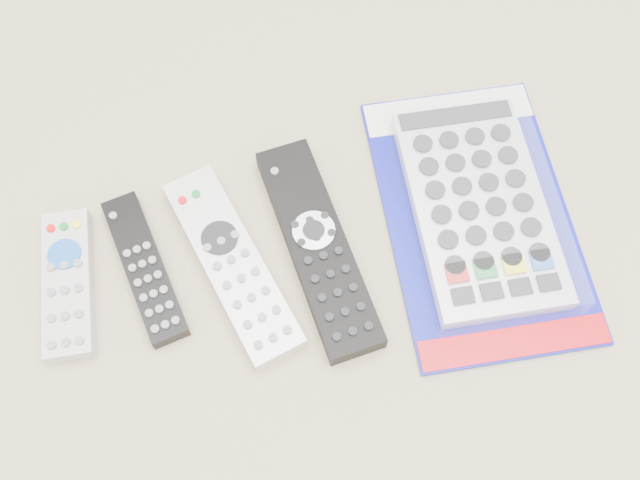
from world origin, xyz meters
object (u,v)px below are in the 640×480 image
object	(u,v)px
remote_slim_black	(145,268)
remote_large_black	(318,247)
jumbo_remote_packaged	(479,206)
remote_silver_dvd	(233,264)
remote_small_grey	(68,284)

from	to	relation	value
remote_slim_black	remote_large_black	size ratio (longest dim) A/B	0.71
remote_large_black	jumbo_remote_packaged	xyz separation A→B (m)	(0.18, -0.01, 0.01)
remote_silver_dvd	remote_slim_black	bearing A→B (deg)	153.42
remote_large_black	remote_slim_black	bearing A→B (deg)	167.82
remote_slim_black	remote_silver_dvd	world-z (taller)	remote_silver_dvd
remote_small_grey	remote_silver_dvd	bearing A→B (deg)	-2.06
remote_silver_dvd	jumbo_remote_packaged	distance (m)	0.27
remote_silver_dvd	remote_small_grey	bearing A→B (deg)	158.84
jumbo_remote_packaged	remote_small_grey	bearing A→B (deg)	-177.75
remote_slim_black	remote_large_black	xyz separation A→B (m)	(0.18, -0.04, 0.00)
remote_large_black	remote_silver_dvd	bearing A→B (deg)	173.07
remote_slim_black	jumbo_remote_packaged	size ratio (longest dim) A/B	0.50
remote_slim_black	remote_large_black	distance (m)	0.18
remote_silver_dvd	jumbo_remote_packaged	xyz separation A→B (m)	(0.27, -0.02, 0.01)
jumbo_remote_packaged	remote_large_black	bearing A→B (deg)	-174.35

